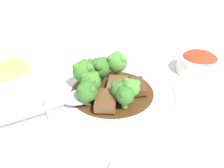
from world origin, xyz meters
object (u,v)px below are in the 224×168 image
Objects in this scene: broccoli_floret_0 at (120,90)px; side_bowl_appetizer at (9,75)px; broccoli_floret_5 at (125,95)px; broccoli_floret_6 at (91,82)px; beef_strip_1 at (106,100)px; broccoli_floret_1 at (87,92)px; main_plate at (112,94)px; beef_strip_0 at (138,86)px; broccoli_floret_7 at (117,62)px; broccoli_floret_3 at (99,67)px; beef_strip_2 at (117,87)px; broccoli_floret_4 at (84,71)px; serving_spoon at (73,99)px; side_bowl_kimchi at (199,62)px; broccoli_floret_2 at (131,88)px.

broccoli_floret_0 reaches higher than side_bowl_appetizer.
broccoli_floret_6 is at bearing 104.52° from broccoli_floret_5.
broccoli_floret_1 is (-0.02, 0.02, 0.02)m from beef_strip_1.
main_plate is 5.92× the size of broccoli_floret_1.
beef_strip_0 is at bearing 19.96° from broccoli_floret_5.
broccoli_floret_1 is 0.84× the size of broccoli_floret_7.
main_plate is at bearing -143.68° from broccoli_floret_7.
broccoli_floret_6 is at bearing -145.41° from broccoli_floret_3.
broccoli_floret_4 is (-0.04, 0.06, 0.03)m from beef_strip_2.
broccoli_floret_1 is at bearing -123.48° from broccoli_floret_4.
broccoli_floret_0 is 0.80× the size of broccoli_floret_3.
broccoli_floret_0 reaches higher than beef_strip_2.
main_plate is 4.52× the size of beef_strip_0.
broccoli_floret_5 is at bearing -52.55° from serving_spoon.
broccoli_floret_7 is 0.46× the size of side_bowl_appetizer.
main_plate is 0.06m from broccoli_floret_3.
beef_strip_0 reaches higher than main_plate.
beef_strip_1 is at bearing 120.37° from broccoli_floret_5.
side_bowl_kimchi is at bearing -14.60° from beef_strip_2.
broccoli_floret_3 is 0.20m from side_bowl_appetizer.
beef_strip_1 is 1.47× the size of broccoli_floret_2.
beef_strip_0 is 0.07m from broccoli_floret_7.
beef_strip_1 is at bearing -48.41° from serving_spoon.
broccoli_floret_2 is 0.10m from broccoli_floret_4.
broccoli_floret_6 is 0.89× the size of broccoli_floret_7.
broccoli_floret_6 is (-0.05, -0.03, 0.00)m from broccoli_floret_3.
main_plate is at bearing 69.13° from broccoli_floret_5.
side_bowl_appetizer is at bearing 105.15° from serving_spoon.
broccoli_floret_6 is at bearing 121.51° from broccoli_floret_2.
broccoli_floret_2 is (-0.04, -0.02, 0.02)m from beef_strip_0.
broccoli_floret_0 is 0.09m from broccoli_floret_4.
broccoli_floret_5 is (0.02, -0.03, 0.02)m from beef_strip_1.
broccoli_floret_0 is 0.33× the size of side_bowl_appetizer.
broccoli_floret_1 reaches higher than beef_strip_0.
broccoli_floret_6 is 0.41× the size of side_bowl_appetizer.
side_bowl_appetizer is (-0.13, 0.19, 0.01)m from main_plate.
side_bowl_appetizer is (-0.06, 0.19, -0.02)m from broccoli_floret_1.
broccoli_floret_3 is at bearing 110.75° from beef_strip_0.
side_bowl_appetizer is at bearing 117.90° from broccoli_floret_2.
side_bowl_kimchi is (0.22, -0.06, 0.01)m from main_plate.
beef_strip_1 is (-0.04, -0.02, 0.02)m from main_plate.
broccoli_floret_5 is 0.27m from side_bowl_appetizer.
broccoli_floret_0 is at bearing -105.30° from broccoli_floret_3.
broccoli_floret_6 is 0.22× the size of serving_spoon.
broccoli_floret_1 is 0.03m from broccoli_floret_6.
side_bowl_kimchi reaches higher than beef_strip_1.
broccoli_floret_3 is at bearing 56.30° from beef_strip_1.
beef_strip_2 is 1.53× the size of broccoli_floret_3.
broccoli_floret_4 is 0.48× the size of side_bowl_appetizer.
broccoli_floret_4 is (-0.07, 0.08, 0.03)m from beef_strip_0.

